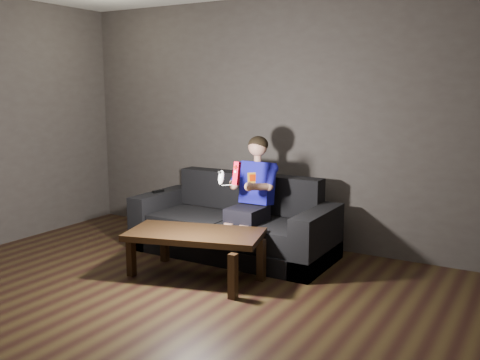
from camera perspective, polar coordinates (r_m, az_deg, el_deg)
The scene contains 8 objects.
floor at distance 4.27m, azimuth -12.73°, elevation -14.27°, with size 5.00×5.00×0.00m, color black.
back_wall at distance 5.98m, azimuth 3.38°, elevation 6.19°, with size 5.00×0.04×2.70m, color #3B3534.
sofa at distance 5.64m, azimuth -0.61°, elevation -5.20°, with size 2.10×0.91×0.81m.
child at distance 5.38m, azimuth 1.30°, elevation -0.95°, with size 0.48×0.59×1.19m.
wii_remote_red at distance 4.91m, azimuth -0.36°, elevation 0.71°, with size 0.06×0.08×0.22m.
nunchuk_white at distance 5.01m, azimuth -2.02°, elevation 0.27°, with size 0.06×0.09×0.15m.
wii_remote_black at distance 6.04m, azimuth -8.71°, elevation -1.19°, with size 0.06×0.15×0.03m.
coffee_table at distance 4.89m, azimuth -4.82°, elevation -6.16°, with size 1.33×0.91×0.44m.
Camera 1 is at (2.70, -2.82, 1.72)m, focal length 40.00 mm.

